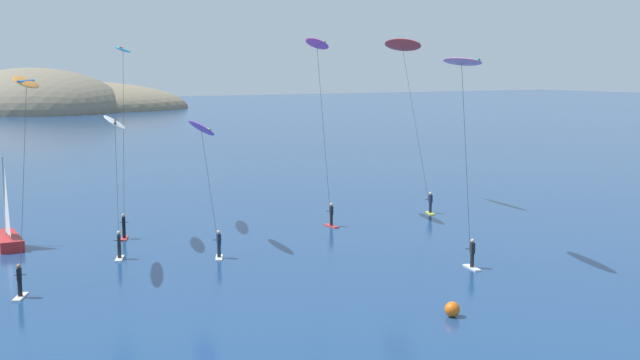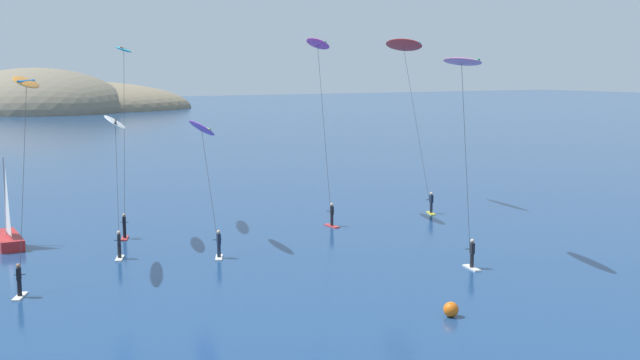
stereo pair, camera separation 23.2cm
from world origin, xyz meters
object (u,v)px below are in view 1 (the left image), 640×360
kitesurfer_purple (203,137)px  kitesurfer_white (115,132)px  kitesurfer_red (404,55)px  kitesurfer_pink (463,79)px  kitesurfer_orange (26,98)px  marker_buoy (452,309)px  kitesurfer_cyan (123,67)px  sailboat_near (6,235)px  kitesurfer_magenta (318,58)px

kitesurfer_purple → kitesurfer_white: bearing=144.2°
kitesurfer_white → kitesurfer_red: 25.74m
kitesurfer_pink → kitesurfer_orange: kitesurfer_pink is taller
kitesurfer_white → marker_buoy: size_ratio=11.90×
kitesurfer_orange → kitesurfer_red: bearing=14.8°
kitesurfer_white → kitesurfer_cyan: size_ratio=0.65×
kitesurfer_orange → marker_buoy: bearing=-50.6°
kitesurfer_orange → sailboat_near: bearing=90.6°
kitesurfer_white → kitesurfer_purple: bearing=-35.8°
kitesurfer_pink → marker_buoy: kitesurfer_pink is taller
kitesurfer_purple → kitesurfer_cyan: 10.09m
sailboat_near → kitesurfer_cyan: kitesurfer_cyan is taller
kitesurfer_red → kitesurfer_orange: 32.36m
kitesurfer_red → kitesurfer_pink: bearing=-116.8°
sailboat_near → kitesurfer_magenta: 24.88m
kitesurfer_orange → kitesurfer_pink: bearing=-23.3°
kitesurfer_white → kitesurfer_purple: size_ratio=1.04×
kitesurfer_cyan → marker_buoy: bearing=-77.5°
sailboat_near → kitesurfer_red: 33.40m
kitesurfer_orange → marker_buoy: size_ratio=15.54×
sailboat_near → kitesurfer_orange: (0.09, -8.25, 9.02)m
marker_buoy → kitesurfer_orange: bearing=129.4°
kitesurfer_white → kitesurfer_purple: (4.56, -3.28, -0.33)m
kitesurfer_magenta → marker_buoy: 27.91m
marker_buoy → kitesurfer_white: bearing=110.6°
sailboat_near → kitesurfer_purple: 14.21m
kitesurfer_pink → marker_buoy: size_ratio=17.01×
kitesurfer_pink → kitesurfer_magenta: size_ratio=0.88×
kitesurfer_magenta → sailboat_near: bearing=175.2°
kitesurfer_red → kitesurfer_cyan: (-22.68, 2.14, -1.01)m
kitesurfer_white → kitesurfer_orange: kitesurfer_orange is taller
kitesurfer_red → kitesurfer_purple: bearing=-161.9°
kitesurfer_cyan → kitesurfer_red: bearing=-5.4°
sailboat_near → kitesurfer_cyan: 13.88m
kitesurfer_cyan → marker_buoy: 30.98m
kitesurfer_white → kitesurfer_orange: 8.21m
kitesurfer_pink → kitesurfer_red: bearing=63.2°
kitesurfer_cyan → kitesurfer_magenta: bearing=-16.4°
kitesurfer_white → sailboat_near: bearing=151.4°
marker_buoy → kitesurfer_purple: bearing=101.6°
kitesurfer_red → kitesurfer_purple: (-20.45, -6.66, -5.40)m
sailboat_near → kitesurfer_white: (6.28, -3.42, 6.62)m
sailboat_near → kitesurfer_pink: size_ratio=0.50×
kitesurfer_pink → kitesurfer_red: 19.98m
kitesurfer_white → kitesurfer_pink: bearing=-41.9°
kitesurfer_pink → kitesurfer_orange: 24.22m
kitesurfer_pink → kitesurfer_red: size_ratio=0.87×
kitesurfer_cyan → kitesurfer_purple: bearing=-75.8°
sailboat_near → kitesurfer_cyan: size_ratio=0.46×
sailboat_near → kitesurfer_orange: bearing=-89.4°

